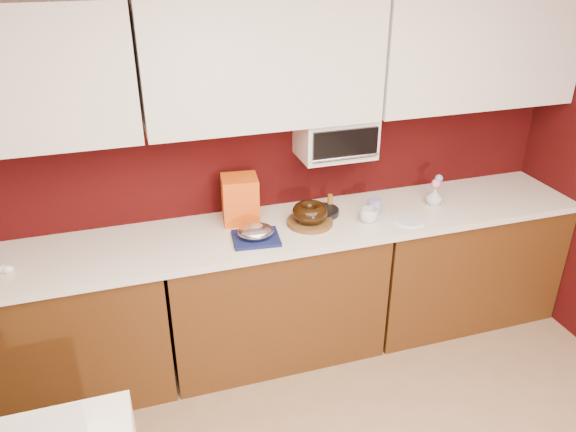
% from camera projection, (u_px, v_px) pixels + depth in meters
% --- Properties ---
extents(wall_back, '(4.00, 0.02, 2.50)m').
position_uv_depth(wall_back, '(258.00, 155.00, 3.44)').
color(wall_back, '#380707').
rests_on(wall_back, floor).
extents(base_cabinet_left, '(1.31, 0.58, 0.86)m').
position_uv_depth(base_cabinet_left, '(48.00, 334.00, 3.19)').
color(base_cabinet_left, '#4F2C0F').
rests_on(base_cabinet_left, floor).
extents(base_cabinet_center, '(1.31, 0.58, 0.86)m').
position_uv_depth(base_cabinet_center, '(273.00, 294.00, 3.55)').
color(base_cabinet_center, '#4F2C0F').
rests_on(base_cabinet_center, floor).
extents(base_cabinet_right, '(1.31, 0.58, 0.86)m').
position_uv_depth(base_cabinet_right, '(457.00, 261.00, 3.91)').
color(base_cabinet_right, '#4F2C0F').
rests_on(base_cabinet_right, floor).
extents(countertop, '(4.00, 0.62, 0.04)m').
position_uv_depth(countertop, '(272.00, 231.00, 3.35)').
color(countertop, white).
rests_on(countertop, base_cabinet_center).
extents(upper_cabinet_center, '(1.31, 0.33, 0.70)m').
position_uv_depth(upper_cabinet_center, '(263.00, 61.00, 3.03)').
color(upper_cabinet_center, white).
rests_on(upper_cabinet_center, wall_back).
extents(upper_cabinet_right, '(1.31, 0.33, 0.70)m').
position_uv_depth(upper_cabinet_right, '(476.00, 48.00, 3.39)').
color(upper_cabinet_right, white).
rests_on(upper_cabinet_right, wall_back).
extents(toaster_oven, '(0.45, 0.30, 0.25)m').
position_uv_depth(toaster_oven, '(335.00, 136.00, 3.38)').
color(toaster_oven, white).
rests_on(toaster_oven, upper_cabinet_center).
extents(toaster_oven_door, '(0.40, 0.02, 0.18)m').
position_uv_depth(toaster_oven_door, '(346.00, 145.00, 3.25)').
color(toaster_oven_door, black).
rests_on(toaster_oven_door, toaster_oven).
extents(toaster_oven_handle, '(0.42, 0.02, 0.02)m').
position_uv_depth(toaster_oven_handle, '(346.00, 158.00, 3.27)').
color(toaster_oven_handle, silver).
rests_on(toaster_oven_handle, toaster_oven).
extents(cake_base, '(0.37, 0.37, 0.03)m').
position_uv_depth(cake_base, '(310.00, 222.00, 3.38)').
color(cake_base, brown).
rests_on(cake_base, countertop).
extents(bundt_cake, '(0.27, 0.27, 0.09)m').
position_uv_depth(bundt_cake, '(310.00, 212.00, 3.35)').
color(bundt_cake, black).
rests_on(bundt_cake, cake_base).
extents(navy_towel, '(0.29, 0.25, 0.02)m').
position_uv_depth(navy_towel, '(256.00, 238.00, 3.21)').
color(navy_towel, '#131A4A').
rests_on(navy_towel, countertop).
extents(foil_ham_nest, '(0.25, 0.23, 0.08)m').
position_uv_depth(foil_ham_nest, '(256.00, 231.00, 3.19)').
color(foil_ham_nest, silver).
rests_on(foil_ham_nest, navy_towel).
extents(roasted_ham, '(0.10, 0.08, 0.06)m').
position_uv_depth(roasted_ham, '(256.00, 227.00, 3.18)').
color(roasted_ham, '#A15F49').
rests_on(roasted_ham, foil_ham_nest).
extents(pandoro_box, '(0.23, 0.22, 0.29)m').
position_uv_depth(pandoro_box, '(240.00, 199.00, 3.36)').
color(pandoro_box, red).
rests_on(pandoro_box, countertop).
extents(dark_pan, '(0.26, 0.26, 0.04)m').
position_uv_depth(dark_pan, '(323.00, 212.00, 3.50)').
color(dark_pan, black).
rests_on(dark_pan, countertop).
extents(coffee_mug, '(0.13, 0.13, 0.11)m').
position_uv_depth(coffee_mug, '(369.00, 214.00, 3.39)').
color(coffee_mug, silver).
rests_on(coffee_mug, countertop).
extents(blue_jar, '(0.11, 0.11, 0.10)m').
position_uv_depth(blue_jar, '(374.00, 207.00, 3.48)').
color(blue_jar, '#1C1C9A').
rests_on(blue_jar, countertop).
extents(flower_vase, '(0.11, 0.11, 0.13)m').
position_uv_depth(flower_vase, '(434.00, 195.00, 3.60)').
color(flower_vase, silver).
rests_on(flower_vase, countertop).
extents(flower_pink, '(0.06, 0.06, 0.06)m').
position_uv_depth(flower_pink, '(436.00, 183.00, 3.57)').
color(flower_pink, pink).
rests_on(flower_pink, flower_vase).
extents(flower_blue, '(0.05, 0.05, 0.05)m').
position_uv_depth(flower_blue, '(439.00, 178.00, 3.58)').
color(flower_blue, '#7F93CB').
rests_on(flower_blue, flower_vase).
extents(china_plate, '(0.26, 0.26, 0.01)m').
position_uv_depth(china_plate, '(409.00, 220.00, 3.43)').
color(china_plate, white).
rests_on(china_plate, countertop).
extents(amber_bottle, '(0.04, 0.04, 0.10)m').
position_uv_depth(amber_bottle, '(330.00, 201.00, 3.56)').
color(amber_bottle, '#955F1B').
rests_on(amber_bottle, countertop).
extents(egg_left, '(0.07, 0.06, 0.04)m').
position_uv_depth(egg_left, '(3.00, 269.00, 2.89)').
color(egg_left, white).
rests_on(egg_left, countertop).
extents(egg_right, '(0.06, 0.06, 0.04)m').
position_uv_depth(egg_right, '(8.00, 269.00, 2.89)').
color(egg_right, white).
rests_on(egg_right, countertop).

